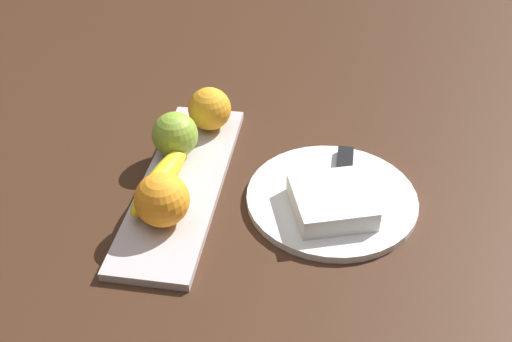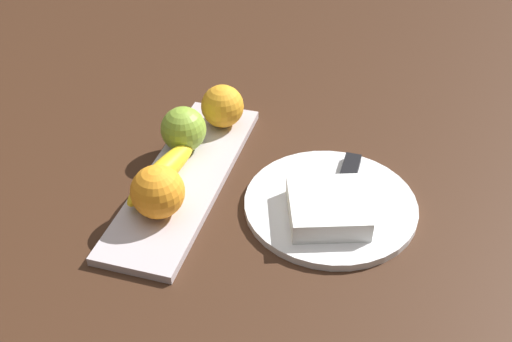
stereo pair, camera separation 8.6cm
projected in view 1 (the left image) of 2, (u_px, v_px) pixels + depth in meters
name	position (u px, v px, depth m)	size (l,w,h in m)	color
ground_plane	(173.00, 171.00, 0.93)	(2.40, 2.40, 0.00)	#392114
fruit_tray	(183.00, 183.00, 0.90)	(0.39, 0.12, 0.01)	#BEB2B7
apple	(178.00, 135.00, 0.92)	(0.07, 0.07, 0.07)	#83AA34
banana	(164.00, 180.00, 0.87)	(0.16, 0.03, 0.03)	yellow
orange_near_apple	(162.00, 200.00, 0.80)	(0.07, 0.07, 0.07)	orange
orange_near_banana	(210.00, 109.00, 0.98)	(0.07, 0.07, 0.07)	orange
dinner_plate	(332.00, 198.00, 0.87)	(0.24, 0.24, 0.01)	white
folded_napkin	(331.00, 201.00, 0.83)	(0.11, 0.10, 0.03)	white
knife	(344.00, 174.00, 0.90)	(0.18, 0.02, 0.01)	silver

